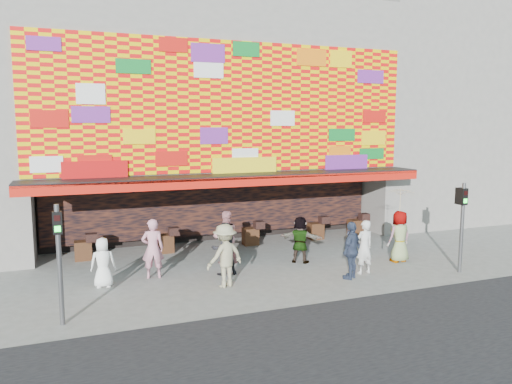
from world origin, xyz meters
TOP-DOWN VIEW (x-y plane):
  - ground at (0.00, 0.00)m, footprint 90.00×90.00m
  - road_strip at (0.00, -6.50)m, footprint 30.00×8.00m
  - shop_building at (0.00, 8.18)m, footprint 15.20×9.40m
  - neighbor_right at (13.00, 8.00)m, footprint 11.00×8.00m
  - signal_left at (-6.20, -1.50)m, footprint 0.22×0.20m
  - signal_right at (6.20, -1.50)m, footprint 0.22×0.20m
  - ped_a at (-5.03, 1.14)m, footprint 0.78×0.54m
  - ped_b at (-3.47, 1.53)m, footprint 0.76×0.56m
  - ped_c at (-1.24, 1.06)m, footprint 0.87×0.69m
  - ped_d at (-1.58, -0.14)m, footprint 1.41×1.08m
  - ped_e at (2.43, -0.81)m, footprint 1.15×0.98m
  - ped_f at (1.73, 1.47)m, footprint 1.53×1.35m
  - ped_g at (5.10, 0.30)m, footprint 0.95×0.66m
  - ped_h at (3.12, -0.48)m, footprint 0.69×0.49m
  - ped_i at (-0.77, 2.37)m, footprint 0.92×0.72m
  - parasol at (5.10, 0.30)m, footprint 1.37×1.38m

SIDE VIEW (x-z plane):
  - ground at x=0.00m, z-range 0.00..0.00m
  - road_strip at x=0.00m, z-range 0.00..0.02m
  - ped_a at x=-5.03m, z-range 0.00..1.52m
  - ped_f at x=1.73m, z-range 0.00..1.68m
  - ped_c at x=-1.24m, z-range 0.00..1.73m
  - ped_h at x=3.12m, z-range 0.00..1.79m
  - ped_g at x=5.10m, z-range 0.00..1.85m
  - ped_e at x=2.43m, z-range 0.00..1.85m
  - ped_i at x=-0.77m, z-range 0.00..1.87m
  - ped_b at x=-3.47m, z-range 0.00..1.93m
  - ped_d at x=-1.58m, z-range 0.00..1.93m
  - signal_left at x=-6.20m, z-range 0.36..3.36m
  - signal_right at x=6.20m, z-range 0.36..3.36m
  - parasol at x=5.10m, z-range 1.22..3.14m
  - shop_building at x=0.00m, z-range 0.23..10.23m
  - neighbor_right at x=13.00m, z-range 0.00..12.00m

